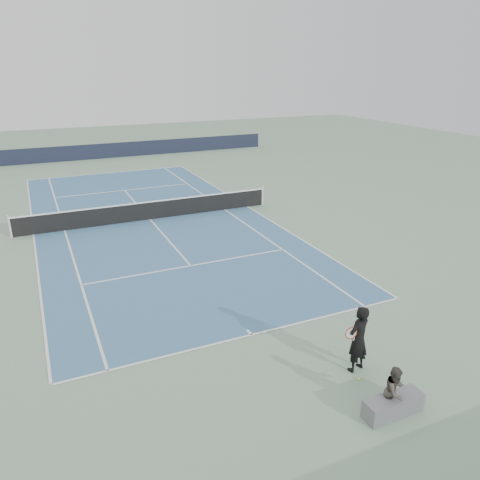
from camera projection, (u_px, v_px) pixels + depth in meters
name	position (u px, v px, depth m)	size (l,w,h in m)	color
ground	(150.00, 220.00, 23.75)	(80.00, 80.00, 0.00)	gray
court_surface	(150.00, 219.00, 23.75)	(10.97, 23.77, 0.01)	#3C6990
tennis_net	(149.00, 210.00, 23.58)	(12.90, 0.10, 1.07)	silver
windscreen_far	(96.00, 152.00, 38.78)	(30.00, 0.25, 1.20)	black
tennis_player	(358.00, 339.00, 11.80)	(0.85, 0.65, 1.82)	black
tennis_ball	(359.00, 379.00, 11.68)	(0.07, 0.07, 0.07)	yellow
spectator_bench	(394.00, 398.00, 10.42)	(1.50, 0.86, 1.23)	slate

